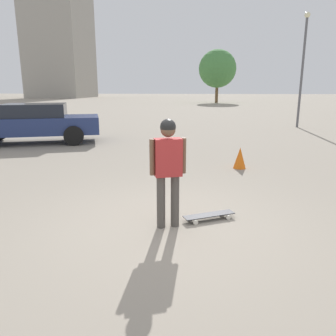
% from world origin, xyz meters
% --- Properties ---
extents(ground_plane, '(220.00, 220.00, 0.00)m').
position_xyz_m(ground_plane, '(0.00, 0.00, 0.00)').
color(ground_plane, gray).
extents(person, '(0.51, 0.32, 1.61)m').
position_xyz_m(person, '(0.00, 0.00, 0.98)').
color(person, '#4C4742').
rests_on(person, ground_plane).
extents(skateboard, '(0.83, 0.55, 0.09)m').
position_xyz_m(skateboard, '(-0.62, -0.33, 0.07)').
color(skateboard, '#232328').
rests_on(skateboard, ground_plane).
extents(car_parked_near, '(5.13, 3.33, 1.46)m').
position_xyz_m(car_parked_near, '(5.83, -7.10, 0.78)').
color(car_parked_near, navy).
rests_on(car_parked_near, ground_plane).
extents(tree_distant, '(5.10, 5.10, 7.12)m').
position_xyz_m(tree_distant, '(-2.14, -42.54, 4.56)').
color(tree_distant, brown).
rests_on(tree_distant, ground_plane).
extents(traffic_cone, '(0.32, 0.32, 0.55)m').
position_xyz_m(traffic_cone, '(-1.45, -3.85, 0.27)').
color(traffic_cone, orange).
rests_on(traffic_cone, ground_plane).
extents(lamp_post, '(0.28, 0.28, 5.66)m').
position_xyz_m(lamp_post, '(-5.42, -13.48, 3.32)').
color(lamp_post, '#59595E').
rests_on(lamp_post, ground_plane).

